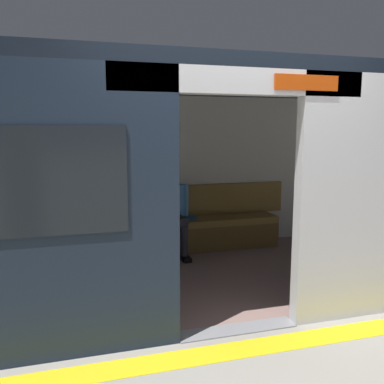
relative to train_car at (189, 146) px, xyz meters
name	(u,v)px	position (x,y,z in m)	size (l,w,h in m)	color
ground_plane	(237,330)	(-0.07, 1.24, -1.51)	(60.00, 60.00, 0.00)	gray
platform_edge_strip	(252,348)	(-0.07, 1.54, -1.51)	(8.00, 0.24, 0.01)	yellow
train_car	(189,146)	(0.00, 0.00, 0.00)	(6.40, 2.80, 2.27)	silver
bench_seat	(174,228)	(-0.07, -1.05, -1.17)	(3.03, 0.44, 0.44)	olive
person_seated	(170,206)	(-0.01, -1.00, -0.84)	(0.55, 0.69, 1.17)	#4C8CC6
handbag	(138,216)	(0.41, -1.10, -0.98)	(0.26, 0.15, 0.17)	black
book	(191,217)	(-0.34, -1.13, -1.05)	(0.15, 0.22, 0.03)	#26598C
grab_pole_door	(174,202)	(0.38, 0.89, -0.45)	(0.04, 0.04, 2.13)	silver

